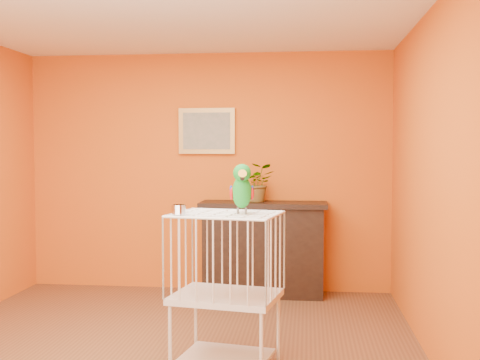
# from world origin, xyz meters

# --- Properties ---
(ground) EXTENTS (4.50, 4.50, 0.00)m
(ground) POSITION_xyz_m (0.00, 0.00, 0.00)
(ground) COLOR brown
(ground) RESTS_ON ground
(room_shell) EXTENTS (4.50, 4.50, 4.50)m
(room_shell) POSITION_xyz_m (0.00, 0.00, 1.58)
(room_shell) COLOR #D15913
(room_shell) RESTS_ON ground
(console_cabinet) EXTENTS (1.34, 0.48, 0.99)m
(console_cabinet) POSITION_xyz_m (0.64, 2.02, 0.50)
(console_cabinet) COLOR black
(console_cabinet) RESTS_ON ground
(potted_plant) EXTENTS (0.39, 0.43, 0.32)m
(potted_plant) POSITION_xyz_m (0.58, 2.05, 1.15)
(potted_plant) COLOR #26722D
(potted_plant) RESTS_ON console_cabinet
(framed_picture) EXTENTS (0.62, 0.04, 0.50)m
(framed_picture) POSITION_xyz_m (0.00, 2.22, 1.75)
(framed_picture) COLOR #B2853F
(framed_picture) RESTS_ON room_shell
(birdcage) EXTENTS (0.80, 0.67, 1.10)m
(birdcage) POSITION_xyz_m (0.54, -0.16, 0.57)
(birdcage) COLOR silver
(birdcage) RESTS_ON ground
(feed_cup) EXTENTS (0.10, 0.10, 0.07)m
(feed_cup) POSITION_xyz_m (0.23, -0.30, 1.14)
(feed_cup) COLOR silver
(feed_cup) RESTS_ON birdcage
(parrot) EXTENTS (0.18, 0.32, 0.35)m
(parrot) POSITION_xyz_m (0.65, -0.20, 1.28)
(parrot) COLOR #59544C
(parrot) RESTS_ON birdcage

